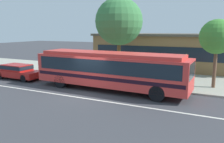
# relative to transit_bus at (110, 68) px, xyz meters

# --- Properties ---
(ground_plane) EXTENTS (120.00, 120.00, 0.00)m
(ground_plane) POSITION_rel_transit_bus_xyz_m (-0.94, -1.76, -1.60)
(ground_plane) COLOR #3A3B40
(sidewalk_slab) EXTENTS (60.00, 8.00, 0.12)m
(sidewalk_slab) POSITION_rel_transit_bus_xyz_m (-0.94, 5.35, -1.54)
(sidewalk_slab) COLOR #A09F8F
(sidewalk_slab) RESTS_ON ground_plane
(lane_stripe_center) EXTENTS (56.00, 0.16, 0.01)m
(lane_stripe_center) POSITION_rel_transit_bus_xyz_m (-0.94, -2.56, -1.60)
(lane_stripe_center) COLOR silver
(lane_stripe_center) RESTS_ON ground_plane
(transit_bus) EXTENTS (11.37, 2.81, 2.75)m
(transit_bus) POSITION_rel_transit_bus_xyz_m (0.00, 0.00, 0.00)
(transit_bus) COLOR red
(transit_bus) RESTS_ON ground_plane
(sedan_behind_bus) EXTENTS (4.45, 1.88, 1.29)m
(sedan_behind_bus) POSITION_rel_transit_bus_xyz_m (-9.09, -0.06, -0.88)
(sedan_behind_bus) COLOR #B31D19
(sedan_behind_bus) RESTS_ON ground_plane
(pedestrian_waiting_near_sign) EXTENTS (0.47, 0.47, 1.60)m
(pedestrian_waiting_near_sign) POSITION_rel_transit_bus_xyz_m (-3.52, 2.40, -0.55)
(pedestrian_waiting_near_sign) COLOR #213047
(pedestrian_waiting_near_sign) RESTS_ON sidewalk_slab
(pedestrian_walking_along_curb) EXTENTS (0.48, 0.48, 1.63)m
(pedestrian_walking_along_curb) POSITION_rel_transit_bus_xyz_m (3.41, 3.36, -0.53)
(pedestrian_walking_along_curb) COLOR #363A32
(pedestrian_walking_along_curb) RESTS_ON sidewalk_slab
(bus_stop_sign) EXTENTS (0.08, 0.44, 2.55)m
(bus_stop_sign) POSITION_rel_transit_bus_xyz_m (4.95, 1.78, 0.15)
(bus_stop_sign) COLOR gray
(bus_stop_sign) RESTS_ON sidewalk_slab
(street_tree_near_stop) EXTENTS (4.24, 4.24, 7.06)m
(street_tree_near_stop) POSITION_rel_transit_bus_xyz_m (-1.36, 4.60, 3.45)
(street_tree_near_stop) COLOR brown
(street_tree_near_stop) RESTS_ON sidewalk_slab
(street_tree_mid_block) EXTENTS (2.49, 2.49, 4.96)m
(street_tree_mid_block) POSITION_rel_transit_bus_xyz_m (6.76, 3.62, 2.21)
(street_tree_mid_block) COLOR brown
(street_tree_mid_block) RESTS_ON sidewalk_slab
(station_building) EXTENTS (16.65, 6.95, 3.91)m
(station_building) POSITION_rel_transit_bus_xyz_m (1.83, 11.67, 0.36)
(station_building) COLOR olive
(station_building) RESTS_ON ground_plane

